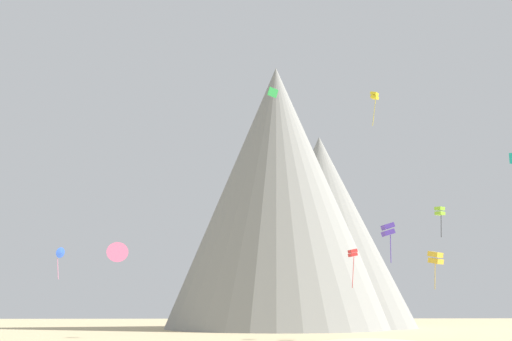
% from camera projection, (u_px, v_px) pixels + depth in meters
% --- Properties ---
extents(rock_massif, '(67.17, 63.13, 56.99)m').
position_uv_depth(rock_massif, '(293.00, 205.00, 130.98)').
color(rock_massif, gray).
rests_on(rock_massif, ground_plane).
extents(kite_rainbow_low, '(2.11, 1.27, 1.95)m').
position_uv_depth(kite_rainbow_low, '(117.00, 253.00, 54.68)').
color(kite_rainbow_low, '#E5668C').
extents(kite_indigo_low, '(1.21, 1.12, 3.83)m').
position_uv_depth(kite_indigo_low, '(388.00, 230.00, 57.39)').
color(kite_indigo_low, '#5138B2').
extents(kite_yellow_high, '(1.46, 1.45, 5.49)m').
position_uv_depth(kite_yellow_high, '(374.00, 96.00, 93.57)').
color(kite_yellow_high, yellow).
extents(kite_blue_low, '(1.25, 1.48, 4.41)m').
position_uv_depth(kite_blue_low, '(61.00, 253.00, 83.82)').
color(kite_blue_low, blue).
extents(kite_lime_mid, '(1.45, 1.46, 4.27)m').
position_uv_depth(kite_lime_mid, '(440.00, 211.00, 83.58)').
color(kite_lime_mid, '#8CD133').
extents(kite_gold_low, '(1.87, 1.88, 4.39)m').
position_uv_depth(kite_gold_low, '(436.00, 258.00, 69.56)').
color(kite_gold_low, gold).
extents(kite_green_mid, '(1.11, 0.87, 0.88)m').
position_uv_depth(kite_green_mid, '(273.00, 92.00, 56.65)').
color(kite_green_mid, green).
extents(kite_red_low, '(1.33, 1.28, 5.42)m').
position_uv_depth(kite_red_low, '(353.00, 253.00, 84.21)').
color(kite_red_low, red).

